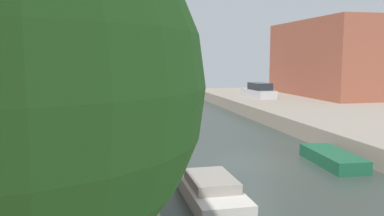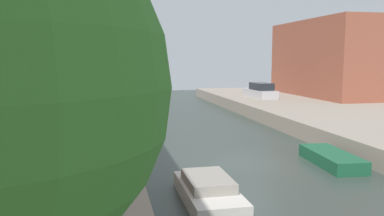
{
  "view_description": "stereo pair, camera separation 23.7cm",
  "coord_description": "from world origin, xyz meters",
  "px_view_note": "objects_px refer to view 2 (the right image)",
  "views": [
    {
      "loc": [
        -6.25,
        -16.59,
        4.73
      ],
      "look_at": [
        -0.93,
        7.04,
        1.71
      ],
      "focal_mm": 36.95,
      "sensor_mm": 36.0,
      "label": 1
    },
    {
      "loc": [
        -6.02,
        -16.64,
        4.73
      ],
      "look_at": [
        -0.93,
        7.04,
        1.71
      ],
      "focal_mm": 36.95,
      "sensor_mm": 36.0,
      "label": 2
    }
  ],
  "objects_px": {
    "moored_boat_left_2": "(208,191)",
    "parked_car": "(260,91)",
    "moored_boat_right_2": "(332,158)",
    "street_tree_4": "(95,63)",
    "street_tree_2": "(85,65)",
    "street_tree_5": "(97,60)",
    "street_tree_1": "(73,74)",
    "street_tree_3": "(91,54)",
    "low_block_right": "(346,58)"
  },
  "relations": [
    {
      "from": "moored_boat_left_2",
      "to": "parked_car",
      "type": "bearing_deg",
      "value": 64.46
    },
    {
      "from": "moored_boat_left_2",
      "to": "moored_boat_right_2",
      "type": "distance_m",
      "value": 7.41
    },
    {
      "from": "street_tree_4",
      "to": "parked_car",
      "type": "relative_size",
      "value": 0.95
    },
    {
      "from": "street_tree_2",
      "to": "street_tree_5",
      "type": "relative_size",
      "value": 0.88
    },
    {
      "from": "street_tree_2",
      "to": "street_tree_4",
      "type": "xyz_separation_m",
      "value": [
        0.0,
        14.28,
        -0.07
      ]
    },
    {
      "from": "street_tree_1",
      "to": "street_tree_3",
      "type": "xyz_separation_m",
      "value": [
        0.0,
        12.96,
        0.65
      ]
    },
    {
      "from": "moored_boat_right_2",
      "to": "low_block_right",
      "type": "bearing_deg",
      "value": 55.71
    },
    {
      "from": "parked_car",
      "to": "low_block_right",
      "type": "bearing_deg",
      "value": 2.97
    },
    {
      "from": "street_tree_2",
      "to": "moored_boat_left_2",
      "type": "height_order",
      "value": "street_tree_2"
    },
    {
      "from": "street_tree_1",
      "to": "street_tree_3",
      "type": "relative_size",
      "value": 0.88
    },
    {
      "from": "street_tree_1",
      "to": "moored_boat_left_2",
      "type": "bearing_deg",
      "value": 27.75
    },
    {
      "from": "low_block_right",
      "to": "street_tree_4",
      "type": "xyz_separation_m",
      "value": [
        -24.85,
        -6.12,
        -0.33
      ]
    },
    {
      "from": "moored_boat_left_2",
      "to": "moored_boat_right_2",
      "type": "xyz_separation_m",
      "value": [
        6.6,
        3.38,
        -0.09
      ]
    },
    {
      "from": "street_tree_1",
      "to": "street_tree_5",
      "type": "height_order",
      "value": "street_tree_5"
    },
    {
      "from": "street_tree_5",
      "to": "moored_boat_left_2",
      "type": "height_order",
      "value": "street_tree_5"
    },
    {
      "from": "street_tree_5",
      "to": "moored_boat_left_2",
      "type": "bearing_deg",
      "value": -80.9
    },
    {
      "from": "parked_car",
      "to": "moored_boat_left_2",
      "type": "bearing_deg",
      "value": -115.54
    },
    {
      "from": "street_tree_1",
      "to": "street_tree_2",
      "type": "bearing_deg",
      "value": 90.0
    },
    {
      "from": "low_block_right",
      "to": "street_tree_2",
      "type": "distance_m",
      "value": 32.15
    },
    {
      "from": "parked_car",
      "to": "moored_boat_right_2",
      "type": "distance_m",
      "value": 21.0
    },
    {
      "from": "street_tree_2",
      "to": "parked_car",
      "type": "relative_size",
      "value": 0.95
    },
    {
      "from": "parked_car",
      "to": "moored_boat_right_2",
      "type": "xyz_separation_m",
      "value": [
        -4.78,
        -20.41,
        -1.31
      ]
    },
    {
      "from": "street_tree_3",
      "to": "moored_boat_left_2",
      "type": "bearing_deg",
      "value": -69.77
    },
    {
      "from": "street_tree_5",
      "to": "parked_car",
      "type": "height_order",
      "value": "street_tree_5"
    },
    {
      "from": "low_block_right",
      "to": "parked_car",
      "type": "xyz_separation_m",
      "value": [
        -9.48,
        -0.49,
        -3.17
      ]
    },
    {
      "from": "street_tree_5",
      "to": "parked_car",
      "type": "distance_m",
      "value": 15.71
    },
    {
      "from": "street_tree_2",
      "to": "parked_car",
      "type": "height_order",
      "value": "street_tree_2"
    },
    {
      "from": "low_block_right",
      "to": "street_tree_2",
      "type": "xyz_separation_m",
      "value": [
        -24.85,
        -20.39,
        -0.27
      ]
    },
    {
      "from": "street_tree_4",
      "to": "parked_car",
      "type": "height_order",
      "value": "street_tree_4"
    },
    {
      "from": "street_tree_3",
      "to": "moored_boat_right_2",
      "type": "height_order",
      "value": "street_tree_3"
    },
    {
      "from": "low_block_right",
      "to": "street_tree_3",
      "type": "relative_size",
      "value": 2.85
    },
    {
      "from": "low_block_right",
      "to": "street_tree_4",
      "type": "bearing_deg",
      "value": -166.17
    },
    {
      "from": "parked_car",
      "to": "moored_boat_left_2",
      "type": "distance_m",
      "value": 26.4
    },
    {
      "from": "street_tree_2",
      "to": "moored_boat_right_2",
      "type": "xyz_separation_m",
      "value": [
        10.6,
        -0.51,
        -4.21
      ]
    },
    {
      "from": "street_tree_2",
      "to": "parked_car",
      "type": "distance_m",
      "value": 25.32
    },
    {
      "from": "low_block_right",
      "to": "street_tree_5",
      "type": "distance_m",
      "value": 24.86
    },
    {
      "from": "street_tree_4",
      "to": "moored_boat_left_2",
      "type": "xyz_separation_m",
      "value": [
        4.0,
        -18.17,
        -4.05
      ]
    },
    {
      "from": "low_block_right",
      "to": "street_tree_3",
      "type": "height_order",
      "value": "low_block_right"
    },
    {
      "from": "street_tree_1",
      "to": "parked_car",
      "type": "relative_size",
      "value": 0.93
    },
    {
      "from": "parked_car",
      "to": "street_tree_3",
      "type": "bearing_deg",
      "value": -139.91
    },
    {
      "from": "street_tree_2",
      "to": "street_tree_3",
      "type": "height_order",
      "value": "street_tree_3"
    },
    {
      "from": "street_tree_1",
      "to": "parked_car",
      "type": "bearing_deg",
      "value": 59.31
    },
    {
      "from": "moored_boat_left_2",
      "to": "moored_boat_right_2",
      "type": "height_order",
      "value": "moored_boat_left_2"
    },
    {
      "from": "street_tree_2",
      "to": "moored_boat_right_2",
      "type": "distance_m",
      "value": 11.41
    },
    {
      "from": "street_tree_3",
      "to": "parked_car",
      "type": "xyz_separation_m",
      "value": [
        15.37,
        12.94,
        -3.42
      ]
    },
    {
      "from": "low_block_right",
      "to": "moored_boat_right_2",
      "type": "bearing_deg",
      "value": -124.29
    },
    {
      "from": "parked_car",
      "to": "street_tree_1",
      "type": "bearing_deg",
      "value": -120.69
    },
    {
      "from": "street_tree_2",
      "to": "parked_car",
      "type": "bearing_deg",
      "value": 52.32
    },
    {
      "from": "street_tree_2",
      "to": "moored_boat_left_2",
      "type": "bearing_deg",
      "value": -44.2
    },
    {
      "from": "street_tree_1",
      "to": "moored_boat_left_2",
      "type": "distance_m",
      "value": 6.03
    }
  ]
}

